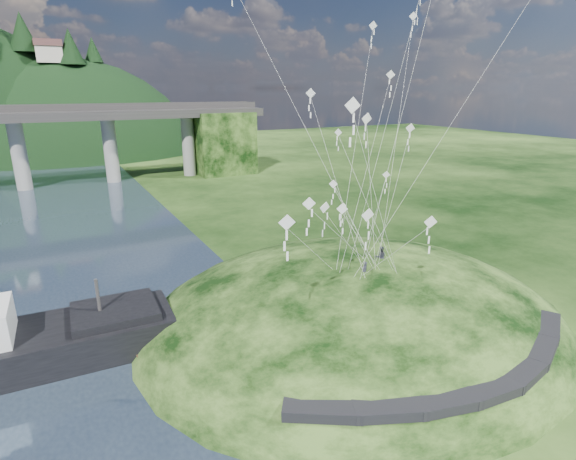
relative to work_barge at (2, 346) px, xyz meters
name	(u,v)px	position (x,y,z in m)	size (l,w,h in m)	color
ground	(278,357)	(16.51, -7.08, -1.83)	(320.00, 320.00, 0.00)	black
grass_hill	(354,334)	(24.51, -5.08, -3.33)	(36.00, 32.00, 13.00)	black
footpath	(471,376)	(23.97, -16.83, 0.26)	(22.29, 5.84, 0.83)	black
work_barge	(2,346)	(0.00, 0.00, 0.00)	(21.04, 6.45, 7.30)	black
wooden_dock	(225,326)	(14.49, -2.02, -1.40)	(13.85, 3.74, 0.98)	#312214
kite_flyers	(378,249)	(26.09, -5.57, 4.00)	(3.80, 2.47, 1.83)	#282A36
kite_swarm	(371,118)	(24.73, -5.55, 14.03)	(20.45, 17.79, 20.77)	white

